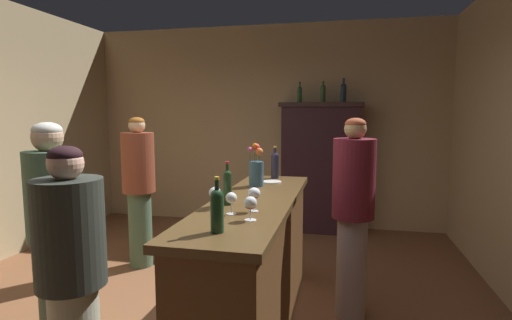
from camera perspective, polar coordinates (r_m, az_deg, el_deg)
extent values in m
cube|color=tan|center=(6.04, 1.21, 4.89)|extent=(5.34, 0.12, 2.96)
cube|color=#55351B|center=(3.13, -0.32, -15.48)|extent=(0.52, 2.15, 0.99)
cube|color=#523B1F|center=(2.97, -0.33, -6.13)|extent=(0.59, 2.24, 0.05)
cube|color=black|center=(5.67, 9.21, -1.11)|extent=(1.06, 0.38, 1.82)
cube|color=#301F1C|center=(5.62, 9.38, 7.84)|extent=(1.14, 0.44, 0.06)
cylinder|color=#242235|center=(3.89, 2.72, -1.06)|extent=(0.08, 0.08, 0.22)
sphere|color=#242235|center=(3.88, 2.73, 0.53)|extent=(0.08, 0.08, 0.08)
cylinder|color=#242235|center=(3.88, 2.74, 1.14)|extent=(0.03, 0.03, 0.08)
cylinder|color=gold|center=(3.87, 2.74, 1.88)|extent=(0.03, 0.03, 0.02)
cylinder|color=#1A381F|center=(2.15, -5.60, -7.76)|extent=(0.07, 0.07, 0.20)
sphere|color=#1A381F|center=(2.13, -5.63, -5.18)|extent=(0.07, 0.07, 0.07)
cylinder|color=#1A381F|center=(2.12, -5.64, -4.01)|extent=(0.02, 0.02, 0.09)
cylinder|color=gold|center=(2.11, -5.66, -2.61)|extent=(0.03, 0.03, 0.02)
cylinder|color=#1E3319|center=(2.78, -4.11, -4.28)|extent=(0.06, 0.06, 0.21)
sphere|color=#1E3319|center=(2.76, -4.13, -2.11)|extent=(0.06, 0.06, 0.06)
cylinder|color=#1E3319|center=(2.75, -4.14, -1.33)|extent=(0.02, 0.02, 0.08)
cylinder|color=red|center=(2.75, -4.15, -0.38)|extent=(0.03, 0.03, 0.02)
cylinder|color=white|center=(2.61, -0.28, -7.33)|extent=(0.06, 0.06, 0.00)
cylinder|color=white|center=(2.60, -0.28, -6.43)|extent=(0.01, 0.01, 0.08)
ellipsoid|color=white|center=(2.58, -0.28, -4.76)|extent=(0.08, 0.08, 0.07)
ellipsoid|color=maroon|center=(2.59, -0.28, -5.21)|extent=(0.07, 0.07, 0.03)
cylinder|color=white|center=(2.40, -0.80, -8.61)|extent=(0.07, 0.07, 0.00)
cylinder|color=white|center=(2.39, -0.80, -7.82)|extent=(0.01, 0.01, 0.06)
ellipsoid|color=white|center=(2.37, -0.81, -6.16)|extent=(0.08, 0.08, 0.08)
ellipsoid|color=maroon|center=(2.38, -0.81, -6.67)|extent=(0.07, 0.07, 0.03)
cylinder|color=white|center=(2.54, -3.56, -7.72)|extent=(0.06, 0.06, 0.00)
cylinder|color=white|center=(2.53, -3.57, -6.94)|extent=(0.01, 0.01, 0.07)
ellipsoid|color=white|center=(2.52, -3.58, -5.42)|extent=(0.07, 0.07, 0.07)
cylinder|color=white|center=(2.70, -5.87, -6.91)|extent=(0.07, 0.07, 0.00)
cylinder|color=white|center=(2.69, -5.87, -6.19)|extent=(0.01, 0.01, 0.07)
ellipsoid|color=white|center=(2.67, -5.89, -4.69)|extent=(0.08, 0.08, 0.08)
ellipsoid|color=maroon|center=(2.68, -5.89, -5.14)|extent=(0.07, 0.07, 0.03)
cylinder|color=#33566B|center=(3.47, 0.04, -2.00)|extent=(0.13, 0.13, 0.22)
cylinder|color=#38602D|center=(3.45, 0.46, -0.23)|extent=(0.01, 0.01, 0.17)
sphere|color=orange|center=(3.44, 0.46, 1.21)|extent=(0.07, 0.07, 0.07)
cylinder|color=#38602D|center=(3.49, 0.03, 0.14)|extent=(0.01, 0.01, 0.21)
sphere|color=red|center=(3.48, 0.03, 1.85)|extent=(0.07, 0.07, 0.07)
cylinder|color=#38602D|center=(3.47, -0.85, -0.05)|extent=(0.01, 0.01, 0.19)
sphere|color=#C54882|center=(3.46, -0.85, 1.53)|extent=(0.04, 0.04, 0.04)
cylinder|color=#38602D|center=(3.42, -0.16, 0.17)|extent=(0.01, 0.01, 0.23)
sphere|color=orange|center=(3.41, -0.16, 2.07)|extent=(0.04, 0.04, 0.04)
cylinder|color=white|center=(3.67, 2.24, -3.15)|extent=(0.18, 0.18, 0.01)
cylinder|color=#254C27|center=(5.65, 6.27, 9.13)|extent=(0.06, 0.06, 0.19)
sphere|color=#254C27|center=(5.65, 6.28, 10.07)|extent=(0.06, 0.06, 0.06)
cylinder|color=#254C27|center=(5.65, 6.29, 10.48)|extent=(0.03, 0.03, 0.08)
cylinder|color=black|center=(5.66, 6.29, 10.98)|extent=(0.03, 0.03, 0.02)
cylinder|color=#2A4926|center=(5.62, 9.59, 9.20)|extent=(0.07, 0.07, 0.21)
sphere|color=#2A4926|center=(5.63, 9.61, 10.25)|extent=(0.07, 0.07, 0.07)
cylinder|color=#2A4926|center=(5.63, 9.62, 10.68)|extent=(0.02, 0.02, 0.08)
cylinder|color=gold|center=(5.63, 9.63, 11.19)|extent=(0.03, 0.03, 0.02)
cylinder|color=#1D2733|center=(5.61, 12.42, 9.18)|extent=(0.08, 0.08, 0.21)
sphere|color=#1D2733|center=(5.62, 12.45, 10.27)|extent=(0.08, 0.08, 0.08)
cylinder|color=#1D2733|center=(5.62, 12.46, 10.75)|extent=(0.03, 0.03, 0.09)
cylinder|color=black|center=(5.63, 12.48, 11.32)|extent=(0.03, 0.03, 0.02)
cylinder|color=#292E28|center=(2.36, -25.21, -9.43)|extent=(0.36, 0.36, 0.58)
sphere|color=#D8A68D|center=(2.29, -25.68, -0.42)|extent=(0.18, 0.18, 0.18)
ellipsoid|color=black|center=(2.28, -25.73, 0.61)|extent=(0.17, 0.17, 0.10)
cylinder|color=#4B5C4D|center=(3.34, -26.66, -16.61)|extent=(0.24, 0.24, 0.79)
cylinder|color=#426248|center=(3.13, -27.34, -4.55)|extent=(0.34, 0.34, 0.63)
sphere|color=tan|center=(3.08, -27.75, 2.90)|extent=(0.21, 0.21, 0.21)
ellipsoid|color=#B5B3A8|center=(3.08, -27.80, 3.77)|extent=(0.20, 0.20, 0.11)
cylinder|color=#4A6448|center=(4.61, -16.25, -9.46)|extent=(0.25, 0.25, 0.83)
cylinder|color=brown|center=(4.46, -16.56, -0.35)|extent=(0.35, 0.35, 0.64)
sphere|color=#E0B688|center=(4.43, -16.73, 4.79)|extent=(0.17, 0.17, 0.17)
ellipsoid|color=#94531C|center=(4.43, -16.75, 5.30)|extent=(0.17, 0.17, 0.10)
cylinder|color=#A08D8F|center=(3.48, 13.51, -14.70)|extent=(0.24, 0.24, 0.84)
cylinder|color=maroon|center=(3.28, 13.87, -2.60)|extent=(0.34, 0.34, 0.64)
sphere|color=tan|center=(3.24, 14.07, 4.36)|extent=(0.17, 0.17, 0.17)
ellipsoid|color=#A74B2D|center=(3.24, 14.09, 5.05)|extent=(0.16, 0.16, 0.10)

